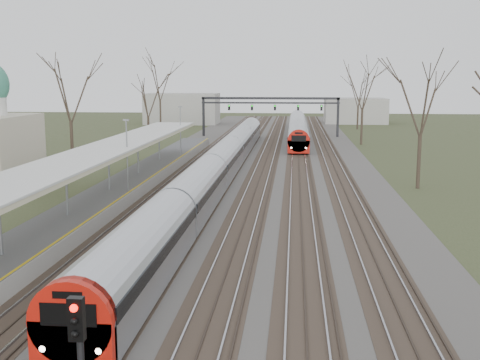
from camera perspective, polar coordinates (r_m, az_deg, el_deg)
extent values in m
cube|color=#474442|center=(62.74, 1.49, 1.53)|extent=(24.00, 160.00, 0.10)
cube|color=#4C3828|center=(63.40, -3.93, 1.64)|extent=(2.60, 160.00, 0.06)
cube|color=gray|center=(63.51, -4.57, 1.70)|extent=(0.07, 160.00, 0.12)
cube|color=gray|center=(63.28, -3.29, 1.69)|extent=(0.07, 160.00, 0.12)
cube|color=#4C3828|center=(62.95, -0.78, 1.60)|extent=(2.60, 160.00, 0.06)
cube|color=gray|center=(63.01, -1.43, 1.67)|extent=(0.07, 160.00, 0.12)
cube|color=gray|center=(62.87, -0.13, 1.65)|extent=(0.07, 160.00, 0.12)
cube|color=#4C3828|center=(62.68, 2.40, 1.56)|extent=(2.60, 160.00, 0.06)
cube|color=gray|center=(62.71, 1.75, 1.63)|extent=(0.07, 160.00, 0.12)
cube|color=gray|center=(62.64, 3.06, 1.61)|extent=(0.07, 160.00, 0.12)
cube|color=#4C3828|center=(62.61, 5.60, 1.51)|extent=(2.60, 160.00, 0.06)
cube|color=gray|center=(62.60, 4.95, 1.59)|extent=(0.07, 160.00, 0.12)
cube|color=gray|center=(62.61, 6.26, 1.56)|extent=(0.07, 160.00, 0.12)
cube|color=#4C3828|center=(62.74, 8.80, 1.46)|extent=(2.60, 160.00, 0.06)
cube|color=gray|center=(62.69, 8.15, 1.53)|extent=(0.07, 160.00, 0.12)
cube|color=gray|center=(62.78, 9.46, 1.51)|extent=(0.07, 160.00, 0.12)
cube|color=#9E9B93|center=(47.11, -10.97, -0.78)|extent=(3.50, 69.00, 1.00)
cylinder|color=slate|center=(28.89, -21.84, -3.78)|extent=(0.14, 0.14, 3.00)
cylinder|color=slate|center=(36.04, -16.12, -0.92)|extent=(0.14, 0.14, 3.00)
cylinder|color=slate|center=(43.48, -12.32, 0.99)|extent=(0.14, 0.14, 3.00)
cylinder|color=slate|center=(51.09, -9.65, 2.33)|extent=(0.14, 0.14, 3.00)
cylinder|color=slate|center=(58.81, -7.67, 3.32)|extent=(0.14, 0.14, 3.00)
cube|color=silver|center=(42.34, -12.80, 2.86)|extent=(4.10, 50.00, 0.12)
cube|color=beige|center=(42.36, -12.79, 2.63)|extent=(4.10, 50.00, 0.25)
cube|color=black|center=(93.24, -3.48, 5.98)|extent=(0.35, 0.35, 6.00)
cube|color=black|center=(92.41, 9.26, 5.84)|extent=(0.35, 0.35, 6.00)
cube|color=black|center=(92.12, 2.88, 7.75)|extent=(21.00, 0.35, 0.35)
cube|color=black|center=(92.14, 2.88, 7.31)|extent=(21.00, 0.25, 0.25)
cube|color=black|center=(92.44, -1.03, 6.90)|extent=(0.32, 0.22, 0.85)
sphere|color=#0CFF19|center=(92.29, -1.04, 7.05)|extent=(0.16, 0.16, 0.16)
cube|color=black|center=(92.13, 1.15, 6.89)|extent=(0.32, 0.22, 0.85)
sphere|color=#0CFF19|center=(91.98, 1.14, 7.04)|extent=(0.16, 0.16, 0.16)
cube|color=black|center=(91.95, 3.34, 6.87)|extent=(0.32, 0.22, 0.85)
sphere|color=#0CFF19|center=(91.80, 3.34, 7.02)|extent=(0.16, 0.16, 0.16)
cube|color=black|center=(91.90, 5.53, 6.84)|extent=(0.32, 0.22, 0.85)
sphere|color=#0CFF19|center=(91.75, 5.54, 6.99)|extent=(0.16, 0.16, 0.16)
cube|color=black|center=(91.99, 7.73, 6.80)|extent=(0.32, 0.22, 0.85)
sphere|color=#0CFF19|center=(91.84, 7.74, 6.95)|extent=(0.16, 0.16, 0.16)
cylinder|color=#2D231C|center=(59.21, -15.64, 3.06)|extent=(0.30, 0.30, 4.95)
cylinder|color=#2D231C|center=(50.44, 16.59, 1.68)|extent=(0.30, 0.30, 4.50)
cube|color=#B2B5BD|center=(54.66, -1.69, 1.45)|extent=(2.55, 75.00, 1.60)
cylinder|color=#B2B5BD|center=(54.57, -1.69, 2.12)|extent=(2.60, 74.70, 2.60)
cube|color=black|center=(54.56, -1.69, 2.23)|extent=(2.62, 74.40, 0.55)
cube|color=red|center=(19.21, -15.56, -14.70)|extent=(2.55, 0.50, 1.50)
cylinder|color=red|center=(18.98, -15.60, -12.71)|extent=(2.60, 0.60, 2.60)
cube|color=black|center=(18.64, -15.94, -12.16)|extent=(1.70, 0.12, 0.70)
sphere|color=white|center=(19.39, -18.19, -14.92)|extent=(0.22, 0.22, 0.22)
sphere|color=white|center=(18.81, -13.25, -15.47)|extent=(0.22, 0.22, 0.22)
cube|color=black|center=(54.80, -1.68, 0.49)|extent=(1.80, 74.00, 0.35)
cube|color=#B2B5BD|center=(92.25, 5.50, 4.73)|extent=(2.55, 45.00, 1.60)
cylinder|color=#B2B5BD|center=(92.20, 5.51, 5.14)|extent=(2.60, 44.70, 2.60)
cube|color=black|center=(92.19, 5.51, 5.20)|extent=(2.62, 44.40, 0.55)
cube|color=red|center=(69.96, 5.58, 3.15)|extent=(2.55, 0.50, 1.50)
cylinder|color=red|center=(69.93, 5.59, 3.73)|extent=(2.60, 0.60, 2.60)
cube|color=black|center=(69.63, 5.59, 3.95)|extent=(1.70, 0.12, 0.70)
sphere|color=white|center=(69.77, 4.88, 3.06)|extent=(0.22, 0.22, 0.22)
sphere|color=white|center=(69.78, 6.28, 3.04)|extent=(0.22, 0.22, 0.22)
cube|color=black|center=(92.33, 5.49, 4.16)|extent=(1.80, 44.00, 0.35)
cube|color=black|center=(14.09, -15.24, -12.59)|extent=(0.35, 0.22, 1.00)
sphere|color=#FF0C05|center=(13.86, -15.49, -11.64)|extent=(0.18, 0.18, 0.18)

